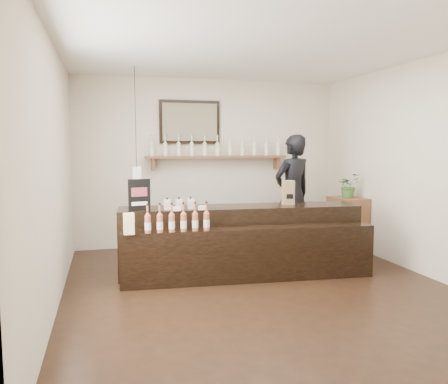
% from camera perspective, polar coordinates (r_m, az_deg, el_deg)
% --- Properties ---
extents(ground, '(5.00, 5.00, 0.00)m').
position_cam_1_polar(ground, '(5.36, 4.54, -12.29)').
color(ground, black).
rests_on(ground, ground).
extents(room_shell, '(5.00, 5.00, 5.00)m').
position_cam_1_polar(room_shell, '(5.09, 4.70, 6.24)').
color(room_shell, beige).
rests_on(room_shell, ground).
extents(back_wall_decor, '(2.66, 0.96, 1.69)m').
position_cam_1_polar(back_wall_decor, '(7.33, -2.81, 6.60)').
color(back_wall_decor, brown).
rests_on(back_wall_decor, ground).
extents(counter, '(3.21, 1.11, 1.04)m').
position_cam_1_polar(counter, '(5.77, 2.42, -6.64)').
color(counter, black).
rests_on(counter, ground).
extents(promo_sign, '(0.28, 0.07, 0.39)m').
position_cam_1_polar(promo_sign, '(5.51, -11.00, -0.34)').
color(promo_sign, black).
rests_on(promo_sign, counter).
extents(paper_bag, '(0.16, 0.13, 0.33)m').
position_cam_1_polar(paper_bag, '(6.00, 8.38, -0.07)').
color(paper_bag, olive).
rests_on(paper_bag, counter).
extents(tape_dispenser, '(0.14, 0.07, 0.11)m').
position_cam_1_polar(tape_dispenser, '(6.00, 8.58, -1.23)').
color(tape_dispenser, '#1937B5').
rests_on(tape_dispenser, counter).
extents(side_cabinet, '(0.47, 0.62, 0.86)m').
position_cam_1_polar(side_cabinet, '(7.31, 15.79, -4.06)').
color(side_cabinet, brown).
rests_on(side_cabinet, ground).
extents(potted_plant, '(0.42, 0.38, 0.39)m').
position_cam_1_polar(potted_plant, '(7.23, 15.93, 0.83)').
color(potted_plant, '#3C6A2A').
rests_on(potted_plant, side_cabinet).
extents(shopkeeper, '(0.88, 0.71, 2.10)m').
position_cam_1_polar(shopkeeper, '(6.97, 8.96, 0.76)').
color(shopkeeper, black).
rests_on(shopkeeper, ground).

